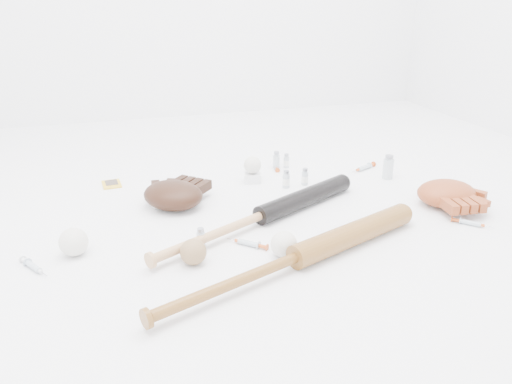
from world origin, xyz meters
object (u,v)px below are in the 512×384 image
object	(u,v)px
bat_dark	(262,215)
pedestal	(252,177)
bat_wood	(297,257)
glove_dark	(173,195)

from	to	relation	value
bat_dark	pedestal	world-z (taller)	bat_dark
bat_wood	glove_dark	world-z (taller)	glove_dark
bat_wood	pedestal	size ratio (longest dim) A/B	15.03
bat_wood	glove_dark	distance (m)	0.57
bat_dark	pedestal	size ratio (longest dim) A/B	14.04
glove_dark	bat_wood	bearing A→B (deg)	-19.34
bat_dark	bat_wood	distance (m)	0.29
bat_wood	pedestal	distance (m)	0.67
bat_dark	pedestal	distance (m)	0.39
bat_wood	pedestal	world-z (taller)	bat_wood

